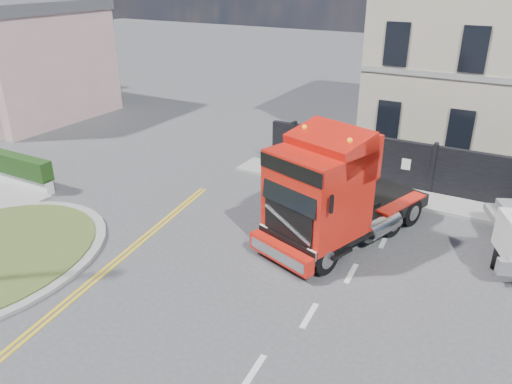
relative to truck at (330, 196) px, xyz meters
The scene contains 5 objects.
ground 4.17m from the truck, 121.00° to the right, with size 120.00×120.00×0.00m, color #424244.
seaside_bldg_pink 22.73m from the truck, 165.36° to the left, with size 8.00×8.00×6.00m, color #BB9492.
hoarding_fence 7.38m from the truck, 51.34° to the left, with size 18.80×0.25×2.00m.
pavement_far 6.52m from the truck, 50.14° to the left, with size 20.00×1.60×0.12m, color gray.
truck is the anchor object (origin of this frame).
Camera 1 is at (6.87, -10.18, 8.21)m, focal length 35.00 mm.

